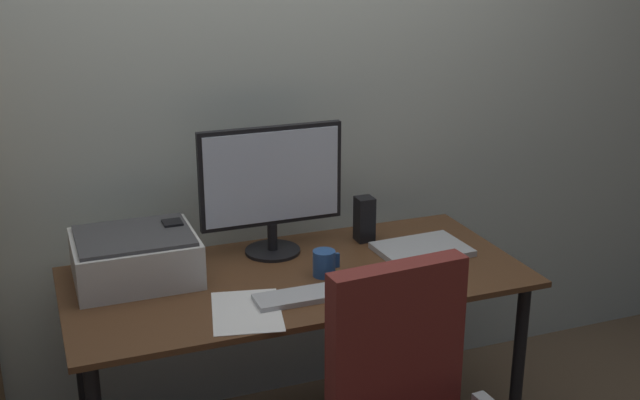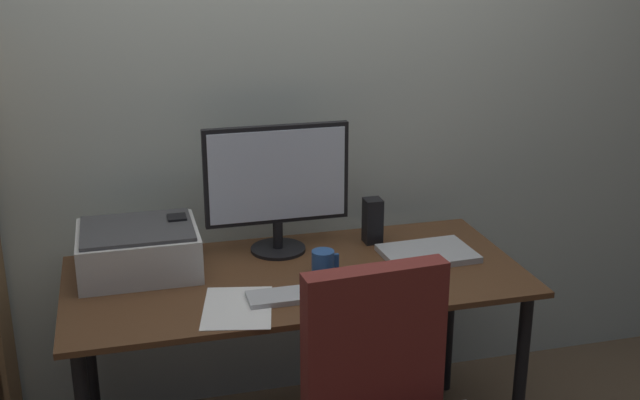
# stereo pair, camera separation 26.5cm
# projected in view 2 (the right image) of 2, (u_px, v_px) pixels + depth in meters

# --- Properties ---
(back_wall) EXTENTS (6.40, 0.10, 2.60)m
(back_wall) POSITION_uv_depth(u_px,v_px,m) (263.00, 83.00, 3.02)
(back_wall) COLOR beige
(back_wall) RESTS_ON ground
(desk) EXTENTS (1.55, 0.72, 0.74)m
(desk) POSITION_uv_depth(u_px,v_px,m) (296.00, 296.00, 2.74)
(desk) COLOR #56351E
(desk) RESTS_ON ground
(monitor) EXTENTS (0.52, 0.20, 0.47)m
(monitor) POSITION_uv_depth(u_px,v_px,m) (277.00, 181.00, 2.82)
(monitor) COLOR black
(monitor) RESTS_ON desk
(keyboard) EXTENTS (0.29, 0.11, 0.02)m
(keyboard) POSITION_uv_depth(u_px,v_px,m) (293.00, 295.00, 2.53)
(keyboard) COLOR #B7BABC
(keyboard) RESTS_ON desk
(mouse) EXTENTS (0.07, 0.10, 0.03)m
(mouse) POSITION_uv_depth(u_px,v_px,m) (352.00, 286.00, 2.59)
(mouse) COLOR black
(mouse) RESTS_ON desk
(coffee_mug) EXTENTS (0.09, 0.08, 0.09)m
(coffee_mug) POSITION_uv_depth(u_px,v_px,m) (323.00, 263.00, 2.69)
(coffee_mug) COLOR #285193
(coffee_mug) RESTS_ON desk
(laptop) EXTENTS (0.33, 0.24, 0.02)m
(laptop) POSITION_uv_depth(u_px,v_px,m) (428.00, 254.00, 2.86)
(laptop) COLOR #B7BABC
(laptop) RESTS_ON desk
(speaker_left) EXTENTS (0.06, 0.07, 0.17)m
(speaker_left) POSITION_uv_depth(u_px,v_px,m) (178.00, 239.00, 2.79)
(speaker_left) COLOR black
(speaker_left) RESTS_ON desk
(speaker_right) EXTENTS (0.06, 0.07, 0.17)m
(speaker_right) POSITION_uv_depth(u_px,v_px,m) (373.00, 221.00, 2.96)
(speaker_right) COLOR black
(speaker_right) RESTS_ON desk
(printer) EXTENTS (0.40, 0.34, 0.16)m
(printer) POSITION_uv_depth(u_px,v_px,m) (139.00, 249.00, 2.71)
(printer) COLOR silver
(printer) RESTS_ON desk
(paper_sheet) EXTENTS (0.27, 0.33, 0.00)m
(paper_sheet) POSITION_uv_depth(u_px,v_px,m) (238.00, 308.00, 2.47)
(paper_sheet) COLOR white
(paper_sheet) RESTS_ON desk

